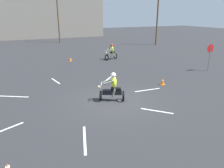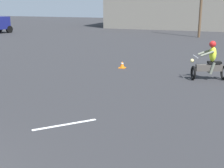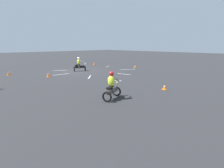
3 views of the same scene
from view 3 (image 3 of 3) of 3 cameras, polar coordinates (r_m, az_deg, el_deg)
The scene contains 15 objects.
ground_plane at distance 21.56m, azimuth -11.01°, elevation 4.19°, with size 120.00×120.00×0.00m, color #28282B.
motorcycle_rider_foreground at distance 21.40m, azimuth -10.64°, elevation 6.10°, with size 1.52×1.17×1.66m.
motorcycle_rider_background at distance 10.12m, azimuth -0.09°, elevation -1.00°, with size 1.55×1.07×1.66m.
traffic_cone_near_left at distance 12.96m, azimuth 16.81°, elevation -1.02°, with size 0.32×0.32×0.35m.
traffic_cone_near_right at distance 21.27m, azimuth -30.69°, elevation 3.04°, with size 0.32×0.32×0.40m.
traffic_cone_mid_center at distance 18.32m, azimuth -20.08°, elevation 2.83°, with size 0.32×0.32×0.44m.
traffic_cone_mid_left at distance 24.65m, azimuth 7.59°, elevation 5.73°, with size 0.32×0.32×0.32m.
traffic_cone_far_right at distance 27.94m, azimuth -5.81°, elevation 6.68°, with size 0.32×0.32×0.41m.
lane_stripe_e at distance 19.50m, azimuth -16.38°, elevation 3.02°, with size 0.10×1.82×0.01m, color silver.
lane_stripe_ne at distance 17.36m, azimuth -7.34°, elevation 2.28°, with size 0.10×1.79×0.01m, color silver.
lane_stripe_n at distance 18.99m, azimuth 3.84°, elevation 3.26°, with size 0.10×1.63×0.01m, color silver.
lane_stripe_nw at distance 22.56m, azimuth 5.10°, elevation 4.75°, with size 0.10×2.08×0.01m, color silver.
lane_stripe_sw at distance 25.49m, azimuth -1.53°, elevation 5.73°, with size 0.10×1.21×0.01m, color silver.
lane_stripe_s at distance 25.63m, azimuth -9.44°, elevation 5.60°, with size 0.10×2.07×0.01m, color silver.
lane_stripe_se at distance 22.67m, azimuth -16.76°, elevation 4.30°, with size 0.10×1.68×0.01m, color silver.
Camera 3 is at (11.58, 17.91, 3.14)m, focal length 28.00 mm.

